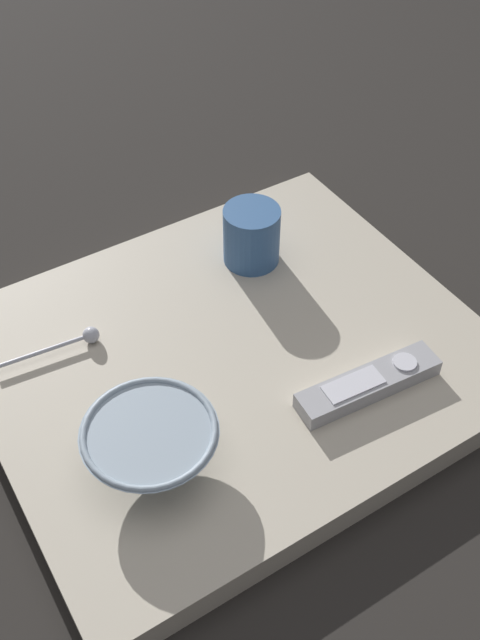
% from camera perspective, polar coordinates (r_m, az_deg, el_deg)
% --- Properties ---
extents(ground_plane, '(6.00, 6.00, 0.00)m').
position_cam_1_polar(ground_plane, '(1.04, -0.60, -3.81)').
color(ground_plane, black).
extents(table, '(0.56, 0.66, 0.04)m').
position_cam_1_polar(table, '(1.02, -0.61, -3.00)').
color(table, '#B7AD99').
rests_on(table, ground).
extents(cereal_bowl, '(0.16, 0.16, 0.06)m').
position_cam_1_polar(cereal_bowl, '(0.87, -6.90, -9.41)').
color(cereal_bowl, '#8C9EAD').
rests_on(cereal_bowl, table).
extents(coffee_mug, '(0.09, 0.09, 0.09)m').
position_cam_1_polar(coffee_mug, '(1.11, 0.90, 6.55)').
color(coffee_mug, '#33598C').
rests_on(coffee_mug, table).
extents(teaspoon, '(0.03, 0.14, 0.02)m').
position_cam_1_polar(teaspoon, '(1.03, -12.41, -1.47)').
color(teaspoon, '#A3A5B2').
rests_on(teaspoon, table).
extents(tv_remote_near, '(0.06, 0.20, 0.03)m').
position_cam_1_polar(tv_remote_near, '(0.96, 9.91, -4.87)').
color(tv_remote_near, '#9E9EA3').
rests_on(tv_remote_near, table).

